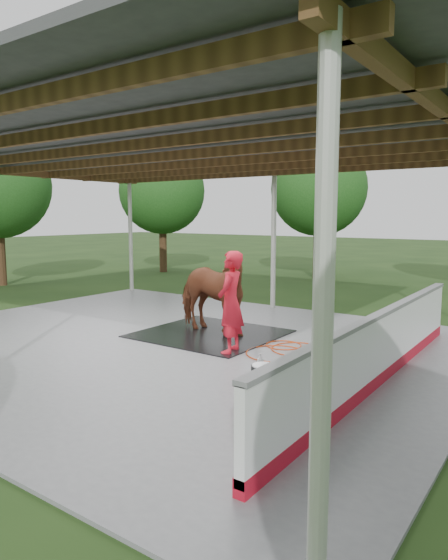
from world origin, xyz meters
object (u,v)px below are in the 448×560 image
Objects in this scene: horse at (210,292)px; handler at (231,302)px; wash_bucket at (263,376)px; dasher_board at (380,350)px.

handler is (1.23, -0.98, 0.04)m from horse.
horse is 3.67m from wash_bucket.
dasher_board is 4.06× the size of handler.
wash_bucket is at bearing 34.57° from handler.
wash_bucket is (-1.39, -1.21, -0.36)m from dasher_board.
horse is 1.11× the size of handler.
wash_bucket is (1.52, -1.32, -0.80)m from handler.
dasher_board is 20.63× the size of wash_bucket.
dasher_board is 1.88m from wash_bucket.
handler is (-2.92, 0.11, 0.44)m from dasher_board.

